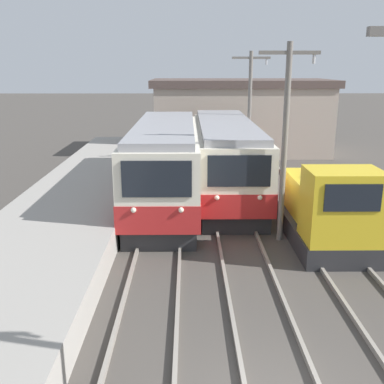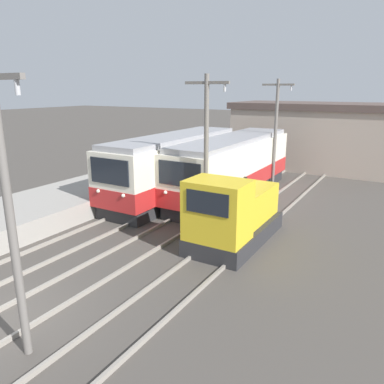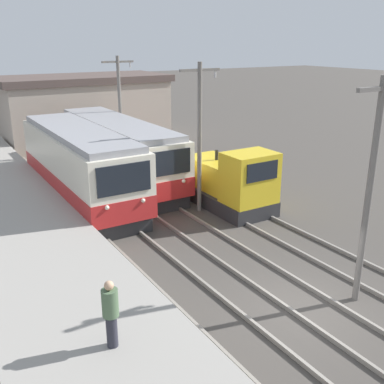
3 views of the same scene
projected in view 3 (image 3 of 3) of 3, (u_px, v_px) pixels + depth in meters
ground_plane at (304, 308)px, 13.60m from camera, size 200.00×200.00×0.00m
platform_left at (109, 370)px, 10.35m from camera, size 4.50×54.00×0.96m
track_left at (235, 334)px, 12.29m from camera, size 1.54×60.00×0.14m
track_center at (309, 304)px, 13.68m from camera, size 1.54×60.00×0.14m
track_right at (373, 278)px, 15.16m from camera, size 1.54×60.00×0.14m
commuter_train_left at (80, 168)px, 22.08m from camera, size 2.84×11.05×3.68m
commuter_train_center at (118, 154)px, 25.07m from camera, size 2.84×11.89×3.54m
shunting_locomotive at (230, 183)px, 21.48m from camera, size 2.40×5.27×3.00m
catenary_mast_near at (370, 186)px, 12.86m from camera, size 2.00×0.20×6.83m
catenary_mast_mid at (200, 133)px, 20.21m from camera, size 2.00×0.20×6.83m
catenary_mast_far at (120, 108)px, 27.57m from camera, size 2.00×0.20×6.83m
person_on_platform at (111, 311)px, 10.15m from camera, size 0.38×0.38×1.70m
station_building at (85, 109)px, 34.83m from camera, size 12.60×6.30×5.16m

